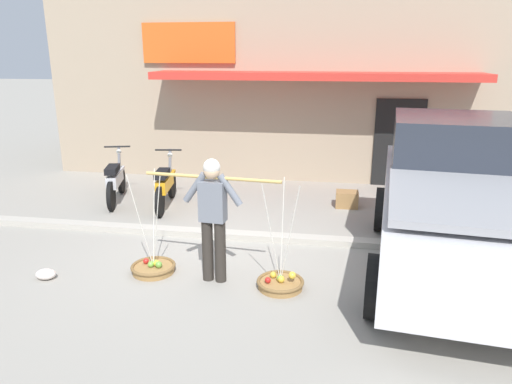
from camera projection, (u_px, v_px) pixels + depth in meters
name	position (u px, v px, depth m)	size (l,w,h in m)	color
ground_plane	(220.00, 254.00, 7.28)	(90.00, 90.00, 0.00)	gray
sidewalk_curb	(230.00, 235.00, 7.93)	(20.00, 0.24, 0.10)	#AEA89C
fruit_vendor	(213.00, 212.00, 6.18)	(1.83, 0.23, 1.70)	#2D2823
fruit_basket_left_side	(280.00, 283.00, 6.22)	(0.63, 0.63, 1.45)	#9E7542
fruit_basket_right_side	(153.00, 267.00, 6.66)	(0.63, 0.63, 1.45)	#9E7542
motorcycle_nearest_shop	(116.00, 180.00, 9.73)	(0.67, 1.77, 1.09)	black
motorcycle_second_in_row	(165.00, 185.00, 9.39)	(0.54, 1.81, 1.09)	black
parked_truck	(455.00, 200.00, 6.51)	(2.55, 4.88, 2.10)	silver
storefront_building	(318.00, 86.00, 13.13)	(13.00, 6.00, 4.20)	tan
plastic_litter_bag	(46.00, 274.00, 6.47)	(0.28, 0.22, 0.14)	silver
wooden_crate	(347.00, 199.00, 9.47)	(0.44, 0.36, 0.32)	olive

